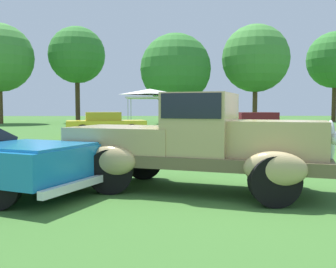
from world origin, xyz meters
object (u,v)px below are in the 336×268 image
feature_pickup_truck (197,141)px  show_car_yellow (106,124)px  canopy_tent_left_field (150,93)px  show_car_burgundy (258,125)px

feature_pickup_truck → show_car_yellow: bearing=104.5°
feature_pickup_truck → canopy_tent_left_field: (-1.22, 19.56, 1.55)m
show_car_yellow → canopy_tent_left_field: 7.28m
show_car_yellow → canopy_tent_left_field: bearing=72.7°
show_car_yellow → show_car_burgundy: (7.46, -0.97, 0.00)m
feature_pickup_truck → show_car_burgundy: bearing=70.7°
feature_pickup_truck → canopy_tent_left_field: bearing=93.6°
show_car_yellow → show_car_burgundy: same height
feature_pickup_truck → canopy_tent_left_field: size_ratio=1.53×
canopy_tent_left_field → show_car_burgundy: bearing=-55.1°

